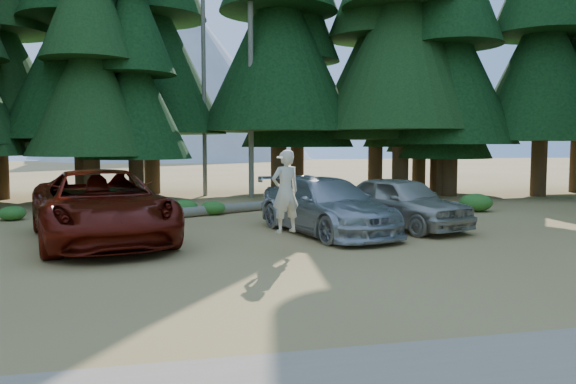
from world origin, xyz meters
name	(u,v)px	position (x,y,z in m)	size (l,w,h in m)	color
ground	(323,263)	(0.00, 0.00, 0.00)	(160.00, 160.00, 0.00)	#A27A45
forest_belt_north	(233,197)	(0.00, 15.00, 0.00)	(36.00, 7.00, 22.00)	black
snag_front	(251,66)	(0.80, 14.50, 6.00)	(0.24, 0.24, 12.00)	#655E51
snag_back	(204,90)	(-1.20, 16.00, 5.00)	(0.20, 0.20, 10.00)	#655E51
mountain_peak	(163,84)	(-2.59, 88.23, 12.71)	(48.00, 50.00, 28.00)	gray
red_pickup	(101,206)	(-4.74, 3.66, 0.90)	(3.00, 6.50, 1.81)	#5F1108
silver_minivan_center	(326,206)	(1.17, 3.71, 0.76)	(2.13, 5.24, 1.52)	#ACAEB5
silver_minivan_right	(401,202)	(3.57, 4.14, 0.76)	(1.80, 4.47, 1.52)	#B1AA9D
frisbee_player	(285,191)	(-0.55, 1.15, 1.40)	(0.77, 0.62, 1.84)	beige
log_left	(230,208)	(-0.87, 8.81, 0.17)	(0.34, 0.34, 4.76)	#655E51
log_mid	(381,205)	(4.92, 8.94, 0.15)	(0.30, 0.30, 3.62)	#655E51
log_right	(423,208)	(5.98, 7.59, 0.15)	(0.31, 0.31, 4.81)	#655E51
shrub_far_left	(146,213)	(-3.75, 7.47, 0.24)	(0.86, 0.86, 0.47)	#2A651E
shrub_left	(185,207)	(-2.46, 8.84, 0.26)	(0.93, 0.93, 0.51)	#2A651E
shrub_center_left	(126,213)	(-4.35, 7.31, 0.28)	(1.02, 1.02, 0.56)	#2A651E
shrub_center_right	(213,208)	(-1.52, 8.48, 0.24)	(0.88, 0.88, 0.48)	#2A651E
shrub_right	(396,203)	(4.96, 7.65, 0.34)	(1.22, 1.22, 0.67)	#2A651E
shrub_far_right	(476,202)	(7.98, 7.40, 0.32)	(1.18, 1.18, 0.65)	#2A651E
shrub_edge_west	(12,213)	(-7.95, 8.48, 0.23)	(0.84, 0.84, 0.46)	#2A651E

